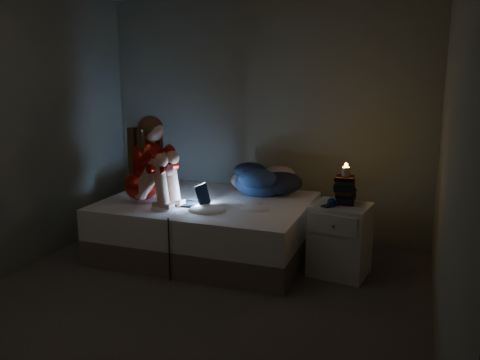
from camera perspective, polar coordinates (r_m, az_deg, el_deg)
The scene contains 13 objects.
floor at distance 4.05m, azimuth -5.67°, elevation -14.10°, with size 3.60×3.80×0.02m, color #312D2B.
wall_back at distance 5.44m, azimuth 2.80°, elevation 7.12°, with size 3.60×0.02×2.60m, color slate.
wall_right at distance 3.31m, azimuth 23.42°, elevation 2.80°, with size 0.02×3.80×2.60m, color slate.
bed at distance 5.01m, azimuth -3.72°, elevation -5.36°, with size 1.99×1.49×0.55m, color silver, non-canonical shape.
pillow at distance 5.36m, azimuth -9.82°, elevation -0.66°, with size 0.40×0.28×0.11m, color white.
woman at distance 4.84m, azimuth -11.32°, elevation 2.35°, with size 0.53×0.35×0.86m, color maroon, non-canonical shape.
laptop at distance 4.73m, azimuth -5.76°, elevation -1.59°, with size 0.32×0.22×0.22m, color black, non-canonical shape.
clothes_pile at distance 5.12m, azimuth 2.37°, elevation 0.21°, with size 0.57×0.46×0.34m, color navy, non-canonical shape.
nightstand at distance 4.55m, azimuth 11.46°, elevation -6.73°, with size 0.49×0.43×0.65m, color silver.
book_stack at distance 4.49m, azimuth 12.00°, elevation -1.21°, with size 0.19×0.25×0.23m, color black, non-canonical shape.
candle at distance 4.45m, azimuth 12.09°, elevation 0.72°, with size 0.07×0.07×0.08m, color beige.
phone at distance 4.37m, azimuth 10.39°, elevation -2.97°, with size 0.07×0.14×0.01m, color black.
blue_orb at distance 4.34m, azimuth 10.72°, elevation -2.61°, with size 0.08×0.08×0.08m, color #091C4E.
Camera 1 is at (1.60, -3.26, 1.79)m, focal length 37.02 mm.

